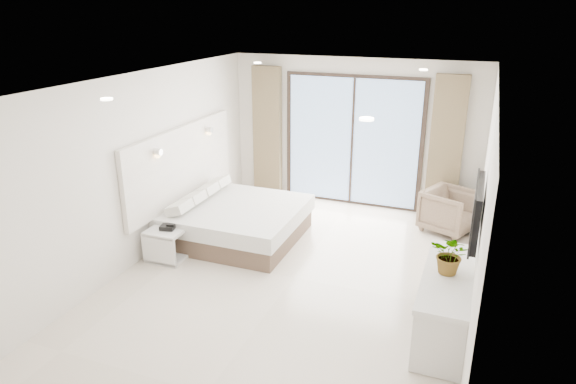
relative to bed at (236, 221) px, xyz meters
name	(u,v)px	position (x,y,z in m)	size (l,w,h in m)	color
ground	(293,278)	(1.32, -0.89, -0.29)	(6.20, 6.20, 0.00)	beige
room_shell	(301,151)	(1.12, -0.05, 1.29)	(4.62, 6.22, 2.72)	silver
bed	(236,221)	(0.00, 0.00, 0.00)	(1.98, 1.89, 0.69)	brown
nightstand	(166,245)	(-0.61, -1.06, -0.05)	(0.53, 0.44, 0.48)	silver
phone	(167,227)	(-0.58, -1.03, 0.22)	(0.20, 0.16, 0.07)	black
console_desk	(447,290)	(3.36, -1.48, 0.28)	(0.54, 1.72, 0.77)	silver
plant	(451,259)	(3.36, -1.45, 0.66)	(0.41, 0.46, 0.36)	#33662D
armchair	(450,209)	(3.17, 1.51, 0.10)	(0.76, 0.72, 0.79)	#7E6D52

